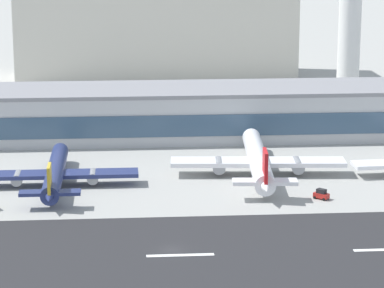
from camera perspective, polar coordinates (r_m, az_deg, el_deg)
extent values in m
plane|color=#9E9E99|center=(170.85, -1.21, -6.37)|extent=(1400.00, 1400.00, 0.00)
cube|color=#262628|center=(167.88, -1.15, -6.72)|extent=(800.00, 43.85, 0.08)
cube|color=white|center=(167.94, -0.71, -6.70)|extent=(12.00, 1.20, 0.01)
cube|color=#B7BABC|center=(255.25, -2.40, 1.80)|extent=(173.48, 24.47, 12.51)
cube|color=#38516B|center=(243.28, -2.29, 1.06)|extent=(168.27, 0.30, 5.63)
cube|color=gray|center=(253.96, -2.41, 3.29)|extent=(175.21, 24.71, 1.00)
cylinder|color=silver|center=(295.29, 9.42, 6.11)|extent=(6.88, 6.88, 41.76)
cube|color=beige|center=(351.64, -2.19, 7.76)|extent=(101.26, 31.39, 45.63)
cylinder|color=navy|center=(212.34, -8.21, -1.66)|extent=(3.94, 38.72, 3.87)
sphere|color=navy|center=(231.04, -7.92, -0.40)|extent=(3.68, 3.68, 3.68)
cone|color=navy|center=(193.77, -8.56, -3.16)|extent=(3.50, 6.97, 3.48)
cube|color=navy|center=(211.70, -8.22, -1.82)|extent=(36.72, 5.87, 0.85)
cylinder|color=gray|center=(211.48, -5.98, -1.96)|extent=(2.53, 5.42, 2.52)
cylinder|color=gray|center=(212.60, -10.44, -2.03)|extent=(2.53, 5.42, 2.52)
cube|color=navy|center=(195.14, -8.54, -2.92)|extent=(12.49, 3.21, 0.68)
cube|color=gold|center=(194.40, -8.57, -2.15)|extent=(0.63, 5.23, 6.19)
cylinder|color=black|center=(211.14, -8.22, -2.44)|extent=(0.70, 0.70, 1.06)
cylinder|color=white|center=(219.48, 3.97, -0.92)|extent=(7.72, 45.29, 4.51)
sphere|color=white|center=(241.32, 3.58, 0.42)|extent=(4.28, 4.28, 4.28)
cone|color=white|center=(197.80, 4.44, -2.55)|extent=(4.63, 8.38, 4.06)
cube|color=white|center=(218.72, 3.99, -1.09)|extent=(40.56, 9.62, 0.99)
cylinder|color=gray|center=(219.78, 6.33, -1.28)|extent=(3.37, 6.51, 2.93)
cylinder|color=gray|center=(218.43, 1.62, -1.30)|extent=(3.37, 6.51, 2.93)
cube|color=white|center=(199.40, 4.41, -2.28)|extent=(13.89, 4.69, 0.79)
cube|color=red|center=(198.57, 4.42, -1.40)|extent=(1.15, 6.12, 7.21)
cylinder|color=black|center=(218.04, 4.00, -1.80)|extent=(0.81, 0.81, 1.24)
cube|color=#B2231E|center=(202.07, 7.78, -3.08)|extent=(3.42, 3.37, 1.00)
cube|color=black|center=(201.81, 7.79, -2.82)|extent=(2.27, 2.25, 0.90)
cylinder|color=black|center=(203.43, 7.63, -3.11)|extent=(0.63, 0.62, 0.60)
cylinder|color=black|center=(202.12, 7.39, -3.21)|extent=(0.63, 0.62, 0.60)
cylinder|color=black|center=(202.32, 8.17, -3.22)|extent=(0.63, 0.62, 0.60)
cylinder|color=black|center=(201.01, 7.93, -3.33)|extent=(0.63, 0.62, 0.60)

